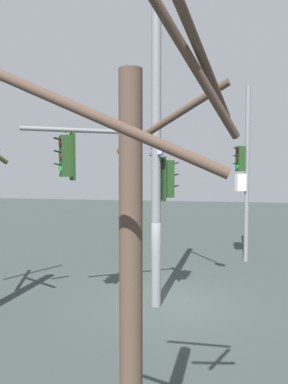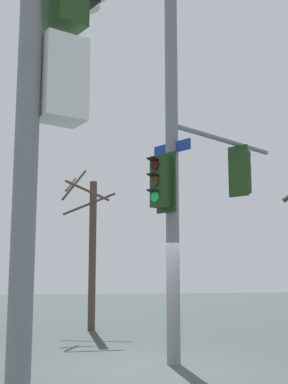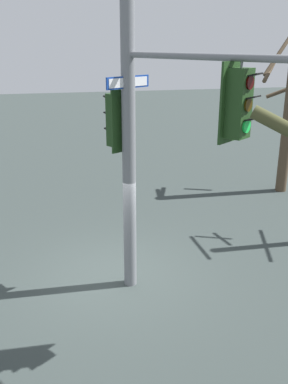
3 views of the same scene
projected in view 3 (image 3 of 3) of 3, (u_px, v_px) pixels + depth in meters
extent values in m
plane|color=#323B39|center=(113.00, 276.00, 10.32)|extent=(80.00, 80.00, 0.00)
cylinder|color=slate|center=(128.00, 70.00, 8.43)|extent=(0.28, 0.28, 9.65)
cylinder|color=slate|center=(205.00, 57.00, 7.07)|extent=(3.27, 2.09, 0.12)
cube|color=#1E3D19|center=(239.00, 104.00, 6.82)|extent=(0.46, 0.47, 1.10)
cube|color=#1E3D19|center=(230.00, 103.00, 6.92)|extent=(0.36, 0.47, 1.30)
cylinder|color=#2F0403|center=(250.00, 82.00, 6.60)|extent=(0.15, 0.19, 0.22)
cube|color=black|center=(255.00, 75.00, 6.52)|extent=(0.25, 0.26, 0.06)
cylinder|color=#352504|center=(248.00, 105.00, 6.72)|extent=(0.15, 0.19, 0.22)
cube|color=black|center=(253.00, 97.00, 6.63)|extent=(0.25, 0.26, 0.06)
cylinder|color=#19D147|center=(247.00, 126.00, 6.83)|extent=(0.15, 0.19, 0.22)
cube|color=black|center=(252.00, 119.00, 6.74)|extent=(0.25, 0.26, 0.06)
cylinder|color=slate|center=(242.00, 63.00, 6.61)|extent=(0.04, 0.04, 0.15)
cube|color=#1E3D19|center=(117.00, 120.00, 9.01)|extent=(0.44, 0.46, 1.10)
cube|color=#1E3D19|center=(122.00, 121.00, 8.90)|extent=(0.32, 0.50, 1.30)
cylinder|color=#2F0403|center=(111.00, 103.00, 9.01)|extent=(0.14, 0.20, 0.22)
cube|color=black|center=(109.00, 97.00, 9.02)|extent=(0.25, 0.26, 0.06)
cylinder|color=#352504|center=(112.00, 119.00, 9.13)|extent=(0.14, 0.20, 0.22)
cube|color=black|center=(109.00, 113.00, 9.14)|extent=(0.25, 0.26, 0.06)
cylinder|color=#19D147|center=(112.00, 135.00, 9.24)|extent=(0.14, 0.20, 0.22)
cube|color=black|center=(110.00, 129.00, 9.25)|extent=(0.25, 0.26, 0.06)
cube|color=navy|center=(128.00, 82.00, 8.50)|extent=(0.58, 0.96, 0.24)
cube|color=white|center=(129.00, 82.00, 8.49)|extent=(0.51, 0.87, 0.18)
cylinder|color=#4A3C2B|center=(288.00, 120.00, 15.39)|extent=(0.40, 0.40, 5.35)
cylinder|color=#4A3C2B|center=(277.00, 56.00, 15.15)|extent=(0.84, 1.36, 1.36)
cylinder|color=#4A3C2B|center=(270.00, 69.00, 15.17)|extent=(1.35, 1.19, 0.82)
cylinder|color=#4A3C2B|center=(286.00, 90.00, 15.71)|extent=(0.52, 1.42, 0.66)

